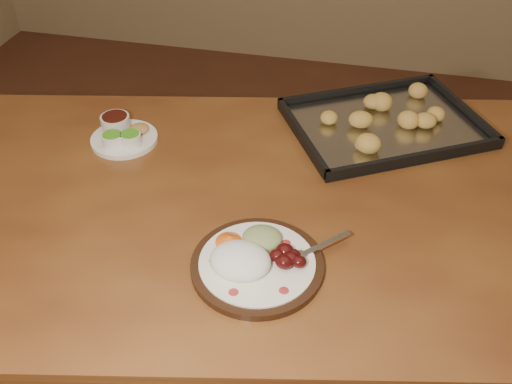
# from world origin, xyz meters

# --- Properties ---
(ground) EXTENTS (4.00, 4.00, 0.00)m
(ground) POSITION_xyz_m (0.00, 0.00, 0.00)
(ground) COLOR #5A2E1F
(ground) RESTS_ON ground
(dining_table) EXTENTS (1.65, 1.19, 0.75)m
(dining_table) POSITION_xyz_m (0.11, -0.21, 0.65)
(dining_table) COLOR brown
(dining_table) RESTS_ON ground
(dinner_plate) EXTENTS (0.30, 0.26, 0.06)m
(dinner_plate) POSITION_xyz_m (0.15, -0.41, 0.77)
(dinner_plate) COLOR black
(dinner_plate) RESTS_ON dining_table
(condiment_saucer) EXTENTS (0.17, 0.17, 0.06)m
(condiment_saucer) POSITION_xyz_m (-0.28, -0.06, 0.77)
(condiment_saucer) COLOR white
(condiment_saucer) RESTS_ON dining_table
(baking_tray) EXTENTS (0.59, 0.54, 0.05)m
(baking_tray) POSITION_xyz_m (0.37, 0.15, 0.77)
(baking_tray) COLOR black
(baking_tray) RESTS_ON dining_table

